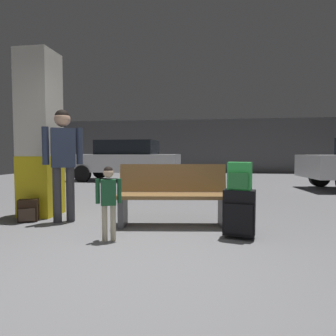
% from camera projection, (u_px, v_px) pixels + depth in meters
% --- Properties ---
extents(ground_plane, '(18.00, 18.00, 0.10)m').
position_uv_depth(ground_plane, '(178.00, 201.00, 6.70)').
color(ground_plane, slate).
extents(garage_back_wall, '(18.00, 0.12, 2.80)m').
position_uv_depth(garage_back_wall, '(196.00, 146.00, 15.38)').
color(garage_back_wall, '#565658').
rests_on(garage_back_wall, ground_plane).
extents(structural_pillar, '(0.57, 0.57, 2.73)m').
position_uv_depth(structural_pillar, '(40.00, 135.00, 4.86)').
color(structural_pillar, yellow).
rests_on(structural_pillar, ground_plane).
extents(bench, '(1.65, 0.73, 0.89)m').
position_uv_depth(bench, '(173.00, 195.00, 4.24)').
color(bench, brown).
rests_on(bench, ground_plane).
extents(suitcase, '(0.41, 0.30, 0.60)m').
position_uv_depth(suitcase, '(239.00, 213.00, 3.58)').
color(suitcase, black).
rests_on(suitcase, ground_plane).
extents(backpack_bright, '(0.31, 0.25, 0.34)m').
position_uv_depth(backpack_bright, '(240.00, 176.00, 3.55)').
color(backpack_bright, green).
rests_on(backpack_bright, suitcase).
extents(child, '(0.29, 0.18, 0.90)m').
position_uv_depth(child, '(108.00, 195.00, 3.45)').
color(child, beige).
rests_on(child, ground_plane).
extents(adult, '(0.51, 0.36, 1.71)m').
position_uv_depth(adult, '(63.00, 153.00, 4.40)').
color(adult, '#38383D').
rests_on(adult, ground_plane).
extents(backpack_dark_floor, '(0.32, 0.27, 0.34)m').
position_uv_depth(backpack_dark_floor, '(28.00, 211.00, 4.46)').
color(backpack_dark_floor, black).
rests_on(backpack_dark_floor, ground_plane).
extents(parked_car_far, '(4.14, 1.88, 1.51)m').
position_uv_depth(parked_car_far, '(125.00, 159.00, 10.92)').
color(parked_car_far, silver).
rests_on(parked_car_far, ground_plane).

